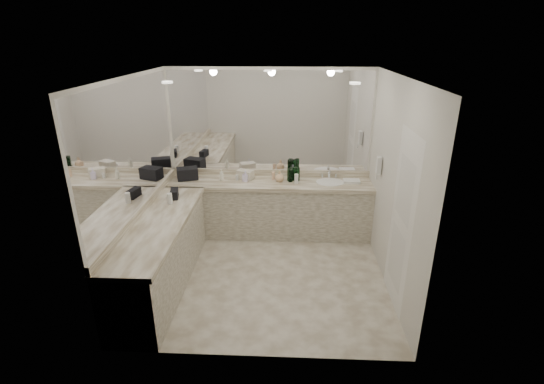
{
  "coord_description": "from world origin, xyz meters",
  "views": [
    {
      "loc": [
        0.31,
        -4.58,
        3.03
      ],
      "look_at": [
        0.08,
        0.4,
        1.04
      ],
      "focal_mm": 26.0,
      "sensor_mm": 36.0,
      "label": 1
    }
  ],
  "objects_px": {
    "wall_phone": "(379,165)",
    "cream_cosmetic_case": "(245,175)",
    "soap_bottle_a": "(221,175)",
    "soap_bottle_c": "(280,176)",
    "sink": "(330,183)",
    "black_toiletry_bag": "(187,174)",
    "hand_towel": "(352,181)",
    "soap_bottle_b": "(245,176)"
  },
  "relations": [
    {
      "from": "cream_cosmetic_case",
      "to": "sink",
      "type": "bearing_deg",
      "value": 19.78
    },
    {
      "from": "soap_bottle_a",
      "to": "soap_bottle_c",
      "type": "xyz_separation_m",
      "value": [
        0.91,
        -0.01,
        -0.0
      ]
    },
    {
      "from": "sink",
      "to": "soap_bottle_b",
      "type": "xyz_separation_m",
      "value": [
        -1.32,
        -0.01,
        0.09
      ]
    },
    {
      "from": "sink",
      "to": "black_toiletry_bag",
      "type": "bearing_deg",
      "value": 179.22
    },
    {
      "from": "wall_phone",
      "to": "soap_bottle_a",
      "type": "xyz_separation_m",
      "value": [
        -2.31,
        0.51,
        -0.36
      ]
    },
    {
      "from": "black_toiletry_bag",
      "to": "soap_bottle_b",
      "type": "bearing_deg",
      "value": -2.57
    },
    {
      "from": "soap_bottle_a",
      "to": "soap_bottle_c",
      "type": "bearing_deg",
      "value": -0.38
    },
    {
      "from": "wall_phone",
      "to": "hand_towel",
      "type": "height_order",
      "value": "wall_phone"
    },
    {
      "from": "hand_towel",
      "to": "soap_bottle_b",
      "type": "bearing_deg",
      "value": -179.35
    },
    {
      "from": "wall_phone",
      "to": "soap_bottle_a",
      "type": "bearing_deg",
      "value": 167.56
    },
    {
      "from": "black_toiletry_bag",
      "to": "soap_bottle_a",
      "type": "distance_m",
      "value": 0.55
    },
    {
      "from": "sink",
      "to": "wall_phone",
      "type": "distance_m",
      "value": 0.91
    },
    {
      "from": "sink",
      "to": "hand_towel",
      "type": "bearing_deg",
      "value": 1.39
    },
    {
      "from": "soap_bottle_b",
      "to": "soap_bottle_c",
      "type": "height_order",
      "value": "soap_bottle_c"
    },
    {
      "from": "sink",
      "to": "hand_towel",
      "type": "distance_m",
      "value": 0.33
    },
    {
      "from": "black_toiletry_bag",
      "to": "cream_cosmetic_case",
      "type": "height_order",
      "value": "black_toiletry_bag"
    },
    {
      "from": "hand_towel",
      "to": "soap_bottle_c",
      "type": "bearing_deg",
      "value": -179.74
    },
    {
      "from": "sink",
      "to": "cream_cosmetic_case",
      "type": "distance_m",
      "value": 1.34
    },
    {
      "from": "sink",
      "to": "soap_bottle_c",
      "type": "xyz_separation_m",
      "value": [
        -0.79,
        0.0,
        0.09
      ]
    },
    {
      "from": "soap_bottle_c",
      "to": "soap_bottle_a",
      "type": "bearing_deg",
      "value": 179.62
    },
    {
      "from": "wall_phone",
      "to": "black_toiletry_bag",
      "type": "distance_m",
      "value": 2.92
    },
    {
      "from": "wall_phone",
      "to": "hand_towel",
      "type": "xyz_separation_m",
      "value": [
        -0.27,
        0.51,
        -0.43
      ]
    },
    {
      "from": "wall_phone",
      "to": "soap_bottle_a",
      "type": "distance_m",
      "value": 2.39
    },
    {
      "from": "wall_phone",
      "to": "cream_cosmetic_case",
      "type": "relative_size",
      "value": 0.97
    },
    {
      "from": "hand_towel",
      "to": "soap_bottle_c",
      "type": "distance_m",
      "value": 1.12
    },
    {
      "from": "black_toiletry_bag",
      "to": "soap_bottle_b",
      "type": "xyz_separation_m",
      "value": [
        0.93,
        -0.04,
        -0.0
      ]
    },
    {
      "from": "cream_cosmetic_case",
      "to": "soap_bottle_b",
      "type": "relative_size",
      "value": 1.42
    },
    {
      "from": "black_toiletry_bag",
      "to": "soap_bottle_c",
      "type": "height_order",
      "value": "black_toiletry_bag"
    },
    {
      "from": "sink",
      "to": "wall_phone",
      "type": "relative_size",
      "value": 1.83
    },
    {
      "from": "cream_cosmetic_case",
      "to": "soap_bottle_a",
      "type": "bearing_deg",
      "value": -143.92
    },
    {
      "from": "hand_towel",
      "to": "soap_bottle_b",
      "type": "height_order",
      "value": "soap_bottle_b"
    },
    {
      "from": "soap_bottle_a",
      "to": "hand_towel",
      "type": "bearing_deg",
      "value": -0.02
    },
    {
      "from": "cream_cosmetic_case",
      "to": "soap_bottle_a",
      "type": "distance_m",
      "value": 0.37
    },
    {
      "from": "wall_phone",
      "to": "soap_bottle_c",
      "type": "relative_size",
      "value": 1.34
    },
    {
      "from": "wall_phone",
      "to": "soap_bottle_b",
      "type": "xyz_separation_m",
      "value": [
        -1.93,
        0.49,
        -0.36
      ]
    },
    {
      "from": "black_toiletry_bag",
      "to": "hand_towel",
      "type": "height_order",
      "value": "black_toiletry_bag"
    },
    {
      "from": "sink",
      "to": "soap_bottle_c",
      "type": "bearing_deg",
      "value": 179.79
    },
    {
      "from": "hand_towel",
      "to": "soap_bottle_b",
      "type": "distance_m",
      "value": 1.66
    },
    {
      "from": "wall_phone",
      "to": "black_toiletry_bag",
      "type": "bearing_deg",
      "value": 169.46
    },
    {
      "from": "soap_bottle_c",
      "to": "cream_cosmetic_case",
      "type": "bearing_deg",
      "value": 171.0
    },
    {
      "from": "wall_phone",
      "to": "soap_bottle_c",
      "type": "height_order",
      "value": "wall_phone"
    },
    {
      "from": "sink",
      "to": "wall_phone",
      "type": "bearing_deg",
      "value": -39.57
    }
  ]
}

